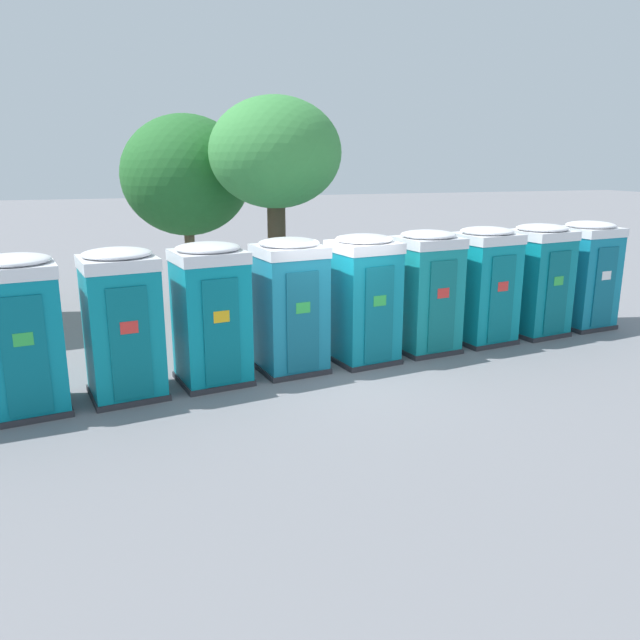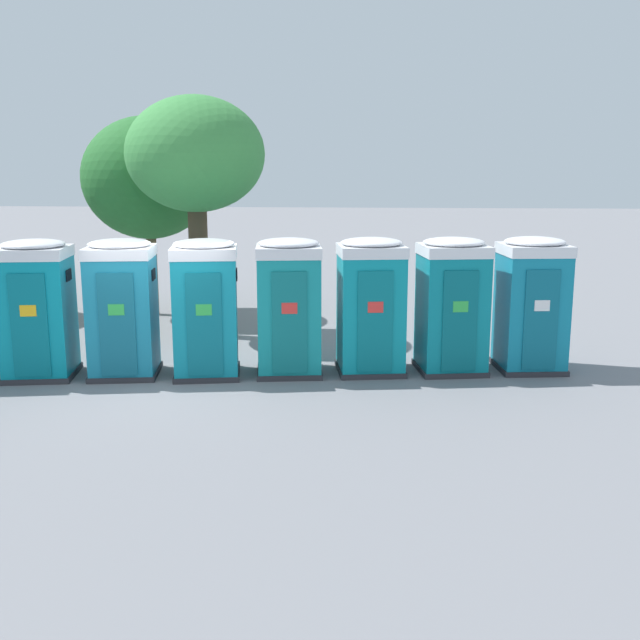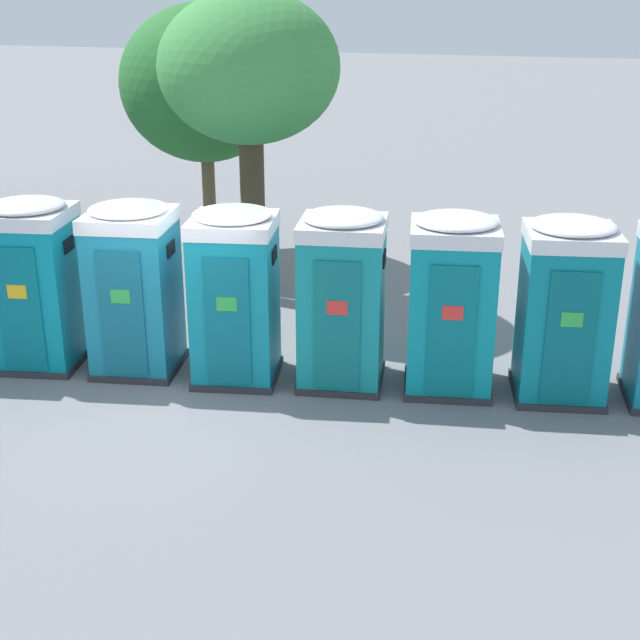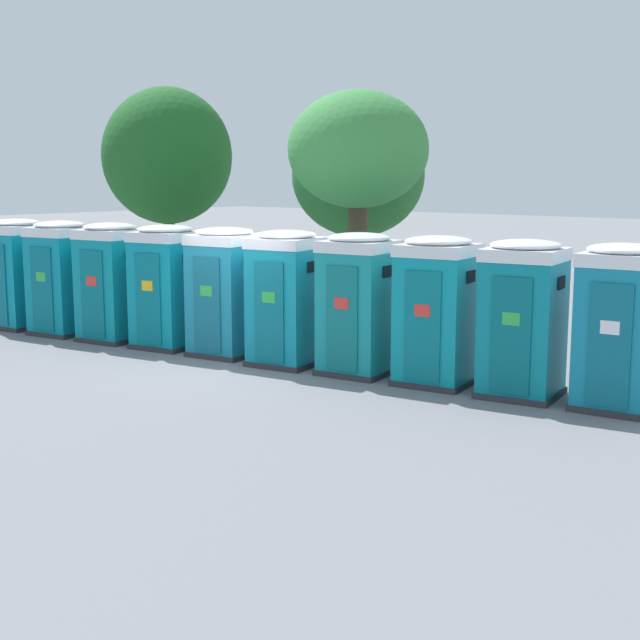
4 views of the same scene
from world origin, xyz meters
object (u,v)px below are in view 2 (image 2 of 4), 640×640
portapotty_5 (206,307)px  street_tree_1 (195,157)px  portapotty_4 (123,307)px  street_tree_2 (148,179)px  portapotty_7 (371,305)px  portapotty_3 (38,308)px  portapotty_9 (531,303)px  portapotty_6 (289,306)px  portapotty_8 (452,304)px

portapotty_5 → street_tree_1: bearing=105.1°
portapotty_4 → street_tree_1: 4.45m
portapotty_4 → street_tree_2: bearing=101.5°
street_tree_2 → portapotty_7: bearing=-42.3°
portapotty_3 → portapotty_9: (9.08, 1.18, 0.00)m
portapotty_9 → portapotty_6: bearing=-172.5°
portapotty_9 → portapotty_5: bearing=-171.9°
portapotty_4 → portapotty_6: (3.03, 0.37, 0.00)m
portapotty_5 → portapotty_6: (1.50, 0.26, -0.00)m
portapotty_4 → street_tree_1: size_ratio=0.47×
portapotty_5 → street_tree_2: bearing=115.5°
portapotty_3 → portapotty_4: (1.51, 0.21, 0.00)m
portapotty_3 → portapotty_9: 9.15m
portapotty_4 → portapotty_8: 6.10m
portapotty_9 → portapotty_8: bearing=-171.7°
portapotty_3 → portapotty_8: 7.63m
portapotty_5 → portapotty_8: same height
portapotty_6 → portapotty_7: bearing=8.2°
portapotty_8 → street_tree_1: (-5.44, 2.70, 2.75)m
street_tree_1 → portapotty_5: bearing=-74.9°
portapotty_9 → street_tree_1: (-6.95, 2.48, 2.75)m
portapotty_3 → street_tree_2: (0.33, 6.00, 2.24)m
portapotty_6 → portapotty_8: (3.03, 0.38, -0.00)m
portapotty_4 → street_tree_1: (0.62, 3.45, 2.75)m
portapotty_6 → street_tree_2: 7.23m
portapotty_4 → portapotty_5: (1.53, 0.10, 0.00)m
portapotty_8 → street_tree_2: street_tree_2 is taller
portapotty_4 → portapotty_6: size_ratio=1.00×
portapotty_9 → street_tree_2: (-8.75, 4.83, 2.24)m
portapotty_8 → street_tree_2: bearing=145.1°
portapotty_6 → street_tree_1: size_ratio=0.47×
portapotty_7 → street_tree_2: (-5.72, 5.21, 2.24)m
portapotty_7 → street_tree_1: size_ratio=0.47×
street_tree_1 → portapotty_7: bearing=-36.2°
portapotty_4 → portapotty_7: size_ratio=1.00×
portapotty_4 → portapotty_6: 3.05m
portapotty_3 → portapotty_9: bearing=7.4°
portapotty_9 → street_tree_1: 7.87m
portapotty_5 → portapotty_9: (6.04, 0.86, -0.00)m
portapotty_7 → street_tree_2: size_ratio=0.50×
portapotty_8 → portapotty_9: 1.53m
portapotty_6 → portapotty_8: same height
portapotty_5 → street_tree_1: (-0.90, 3.34, 2.75)m
portapotty_4 → portapotty_6: bearing=6.9°
portapotty_6 → portapotty_9: 4.58m
portapotty_3 → street_tree_1: (2.13, 3.66, 2.75)m
portapotty_8 → street_tree_2: size_ratio=0.50×
portapotty_5 → portapotty_6: size_ratio=1.00×
street_tree_2 → portapotty_3: bearing=-93.1°
portapotty_4 → portapotty_7: 4.58m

